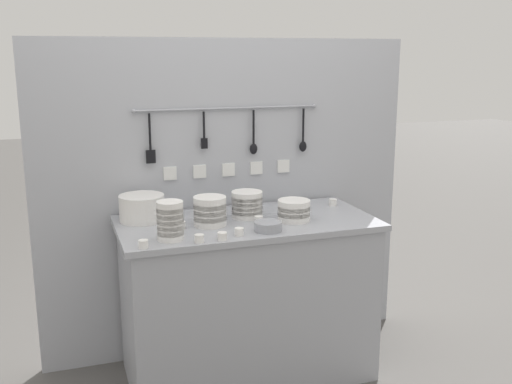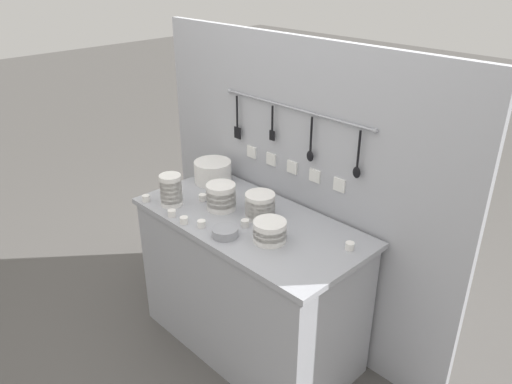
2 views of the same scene
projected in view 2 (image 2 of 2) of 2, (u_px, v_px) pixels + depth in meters
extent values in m
plane|color=#514F4C|center=(250.00, 341.00, 3.02)|extent=(20.00, 20.00, 0.00)
cube|color=#9EA0A8|center=(250.00, 222.00, 2.65)|extent=(1.30, 0.64, 0.03)
cube|color=#9EA0A8|center=(250.00, 286.00, 2.84)|extent=(1.25, 0.61, 0.82)
cube|color=#A8AAB2|center=(294.00, 194.00, 2.85)|extent=(2.10, 0.04, 1.75)
cylinder|color=#93969E|center=(293.00, 108.00, 2.61)|extent=(1.01, 0.01, 0.01)
sphere|color=#93969E|center=(230.00, 91.00, 2.93)|extent=(0.02, 0.02, 0.02)
sphere|color=#93969E|center=(375.00, 131.00, 2.29)|extent=(0.02, 0.02, 0.02)
cylinder|color=black|center=(237.00, 112.00, 2.92)|extent=(0.01, 0.01, 0.20)
cube|color=black|center=(237.00, 133.00, 2.98)|extent=(0.05, 0.01, 0.07)
cylinder|color=#93969E|center=(238.00, 94.00, 2.89)|extent=(0.01, 0.01, 0.02)
cylinder|color=black|center=(272.00, 119.00, 2.73)|extent=(0.01, 0.01, 0.14)
cube|color=black|center=(272.00, 135.00, 2.77)|extent=(0.04, 0.01, 0.06)
cylinder|color=#93969E|center=(274.00, 104.00, 2.70)|extent=(0.01, 0.01, 0.02)
cylinder|color=black|center=(311.00, 135.00, 2.56)|extent=(0.01, 0.01, 0.19)
ellipsoid|color=black|center=(310.00, 156.00, 2.61)|extent=(0.04, 0.02, 0.06)
cylinder|color=#93969E|center=(314.00, 115.00, 2.52)|extent=(0.01, 0.01, 0.02)
cylinder|color=black|center=(359.00, 149.00, 2.37)|extent=(0.01, 0.01, 0.19)
ellipsoid|color=black|center=(357.00, 172.00, 2.42)|extent=(0.04, 0.02, 0.06)
cylinder|color=#93969E|center=(362.00, 129.00, 2.33)|extent=(0.01, 0.01, 0.02)
cube|color=white|center=(252.00, 152.00, 2.97)|extent=(0.07, 0.01, 0.07)
cube|color=white|center=(271.00, 159.00, 2.87)|extent=(0.07, 0.01, 0.07)
cube|color=white|center=(292.00, 167.00, 2.76)|extent=(0.07, 0.01, 0.07)
cube|color=white|center=(315.00, 176.00, 2.66)|extent=(0.07, 0.01, 0.07)
cube|color=white|center=(339.00, 185.00, 2.55)|extent=(0.07, 0.01, 0.07)
cylinder|color=white|center=(260.00, 213.00, 2.66)|extent=(0.16, 0.16, 0.04)
cylinder|color=white|center=(260.00, 209.00, 2.65)|extent=(0.16, 0.16, 0.04)
cylinder|color=white|center=(260.00, 205.00, 2.64)|extent=(0.16, 0.16, 0.04)
cylinder|color=white|center=(260.00, 202.00, 2.63)|extent=(0.16, 0.16, 0.04)
cylinder|color=white|center=(260.00, 198.00, 2.62)|extent=(0.16, 0.16, 0.04)
cylinder|color=white|center=(172.00, 201.00, 2.79)|extent=(0.12, 0.12, 0.05)
cylinder|color=white|center=(172.00, 196.00, 2.78)|extent=(0.12, 0.12, 0.05)
cylinder|color=white|center=(171.00, 192.00, 2.76)|extent=(0.12, 0.12, 0.05)
cylinder|color=white|center=(171.00, 188.00, 2.75)|extent=(0.12, 0.12, 0.05)
cylinder|color=white|center=(170.00, 184.00, 2.74)|extent=(0.12, 0.12, 0.05)
cylinder|color=white|center=(170.00, 179.00, 2.73)|extent=(0.12, 0.12, 0.05)
cylinder|color=white|center=(270.00, 236.00, 2.44)|extent=(0.16, 0.16, 0.05)
cylinder|color=white|center=(270.00, 231.00, 2.43)|extent=(0.16, 0.16, 0.05)
cylinder|color=white|center=(270.00, 226.00, 2.42)|extent=(0.16, 0.16, 0.05)
cylinder|color=white|center=(221.00, 204.00, 2.74)|extent=(0.16, 0.16, 0.05)
cylinder|color=white|center=(221.00, 199.00, 2.73)|extent=(0.16, 0.16, 0.05)
cylinder|color=white|center=(221.00, 194.00, 2.72)|extent=(0.16, 0.16, 0.05)
cylinder|color=white|center=(221.00, 189.00, 2.71)|extent=(0.16, 0.16, 0.05)
cylinder|color=white|center=(213.00, 181.00, 3.07)|extent=(0.23, 0.23, 0.01)
cylinder|color=white|center=(213.00, 179.00, 3.07)|extent=(0.23, 0.23, 0.01)
cylinder|color=white|center=(213.00, 178.00, 3.06)|extent=(0.23, 0.23, 0.01)
cylinder|color=white|center=(213.00, 177.00, 3.06)|extent=(0.23, 0.23, 0.01)
cylinder|color=white|center=(213.00, 175.00, 3.06)|extent=(0.23, 0.23, 0.01)
cylinder|color=white|center=(213.00, 174.00, 3.05)|extent=(0.23, 0.23, 0.01)
cylinder|color=white|center=(213.00, 172.00, 3.05)|extent=(0.23, 0.23, 0.01)
cylinder|color=white|center=(213.00, 171.00, 3.04)|extent=(0.23, 0.23, 0.01)
cylinder|color=white|center=(213.00, 170.00, 3.04)|extent=(0.23, 0.23, 0.01)
cylinder|color=white|center=(213.00, 168.00, 3.04)|extent=(0.23, 0.23, 0.01)
cylinder|color=white|center=(213.00, 167.00, 3.03)|extent=(0.23, 0.23, 0.01)
cylinder|color=white|center=(213.00, 165.00, 3.03)|extent=(0.23, 0.23, 0.01)
cylinder|color=white|center=(213.00, 164.00, 3.02)|extent=(0.23, 0.23, 0.01)
cylinder|color=white|center=(212.00, 162.00, 3.02)|extent=(0.23, 0.23, 0.01)
cylinder|color=#93969E|center=(225.00, 232.00, 2.48)|extent=(0.13, 0.13, 0.04)
cylinder|color=white|center=(350.00, 246.00, 2.37)|extent=(0.04, 0.04, 0.04)
cylinder|color=white|center=(202.00, 224.00, 2.56)|extent=(0.04, 0.04, 0.04)
cylinder|color=white|center=(203.00, 197.00, 2.84)|extent=(0.04, 0.04, 0.04)
cylinder|color=white|center=(146.00, 198.00, 2.83)|extent=(0.04, 0.04, 0.04)
cylinder|color=white|center=(172.00, 213.00, 2.67)|extent=(0.04, 0.04, 0.04)
cylinder|color=white|center=(245.00, 223.00, 2.57)|extent=(0.04, 0.04, 0.04)
cylinder|color=white|center=(184.00, 220.00, 2.60)|extent=(0.04, 0.04, 0.04)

